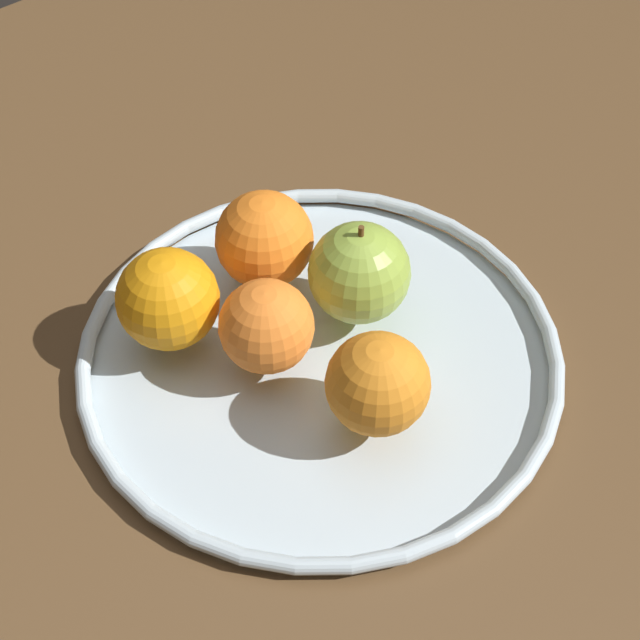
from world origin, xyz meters
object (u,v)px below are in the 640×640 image
at_px(orange_front_right, 168,299).
at_px(orange_back_right, 266,326).
at_px(apple, 359,273).
at_px(fruit_bowl, 320,353).
at_px(orange_front_left, 264,240).
at_px(orange_center, 378,384).

xyz_separation_m(orange_front_right, orange_back_right, (-0.04, 0.07, -0.00)).
relative_size(apple, orange_back_right, 1.23).
distance_m(fruit_bowl, orange_front_left, 0.10).
xyz_separation_m(fruit_bowl, orange_front_left, (-0.02, -0.09, 0.05)).
relative_size(orange_center, orange_front_right, 0.95).
bearing_deg(orange_front_left, orange_front_right, 2.45).
relative_size(orange_center, orange_back_right, 1.04).
relative_size(orange_front_right, orange_front_left, 0.99).
height_order(orange_back_right, orange_front_left, orange_front_left).
bearing_deg(fruit_bowl, orange_back_right, -24.25).
height_order(apple, orange_center, apple).
relative_size(apple, orange_center, 1.18).
height_order(fruit_bowl, orange_center, orange_center).
bearing_deg(fruit_bowl, orange_front_right, -46.44).
xyz_separation_m(apple, orange_front_left, (0.03, -0.08, -0.00)).
distance_m(apple, orange_back_right, 0.09).
bearing_deg(orange_front_right, orange_center, 113.03).
distance_m(fruit_bowl, orange_center, 0.09).
distance_m(orange_center, orange_front_right, 0.17).
bearing_deg(orange_front_right, orange_front_left, -177.55).
bearing_deg(orange_back_right, orange_front_left, -126.96).
height_order(orange_center, orange_front_right, orange_front_right).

